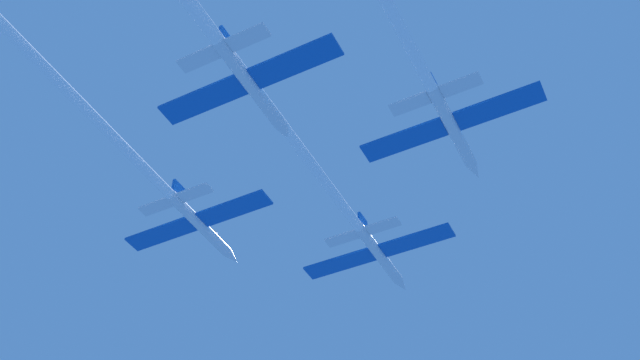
% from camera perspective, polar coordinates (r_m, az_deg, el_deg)
% --- Properties ---
extents(jet_lead, '(17.16, 56.02, 2.84)m').
position_cam_1_polar(jet_lead, '(71.02, -0.71, 1.32)').
color(jet_lead, silver).
extents(jet_left_wing, '(17.16, 55.23, 2.84)m').
position_cam_1_polar(jet_left_wing, '(71.26, -16.28, 3.97)').
color(jet_left_wing, silver).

